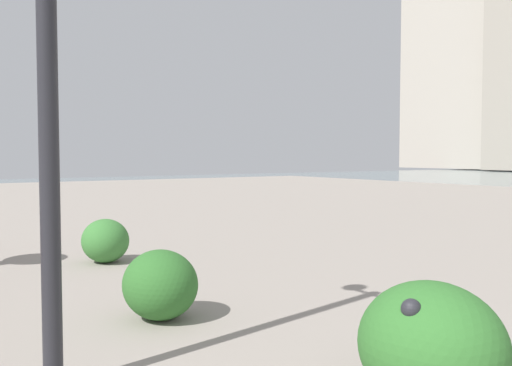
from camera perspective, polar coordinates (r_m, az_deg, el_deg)
name	(u,v)px	position (r m, az deg, el deg)	size (l,w,h in m)	color
building_highrise	(482,21)	(81.03, 22.48, 15.32)	(17.14, 11.81, 40.93)	#B2A899
bollard_mid	(411,360)	(3.69, 15.82, -17.35)	(0.13, 0.13, 0.81)	#232328
shrub_low	(431,346)	(3.94, 17.81, -15.93)	(1.01, 0.91, 0.86)	#2D6628
shrub_round	(105,241)	(8.99, -15.44, -5.82)	(0.81, 0.73, 0.69)	#387533
shrub_wide	(160,285)	(5.81, -9.96, -10.39)	(0.85, 0.76, 0.72)	#2D6628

